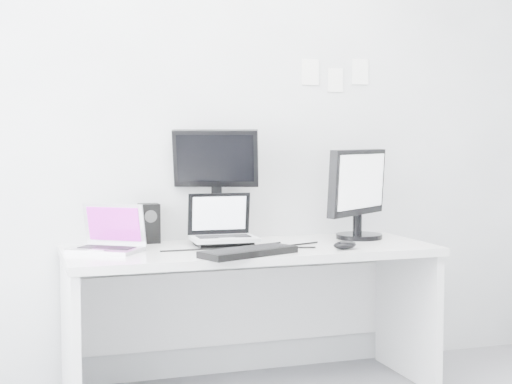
{
  "coord_description": "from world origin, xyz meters",
  "views": [
    {
      "loc": [
        -1.14,
        -2.29,
        1.26
      ],
      "look_at": [
        0.02,
        1.23,
        1.0
      ],
      "focal_mm": 53.76,
      "sensor_mm": 36.0,
      "label": 1
    }
  ],
  "objects": [
    {
      "name": "back_wall",
      "position": [
        0.0,
        1.6,
        1.35
      ],
      "size": [
        3.6,
        0.0,
        3.6
      ],
      "primitive_type": "plane",
      "rotation": [
        1.57,
        0.0,
        0.0
      ],
      "color": "silver",
      "rests_on": "ground"
    },
    {
      "name": "desk",
      "position": [
        0.0,
        1.25,
        0.36
      ],
      "size": [
        1.8,
        0.7,
        0.73
      ],
      "primitive_type": "cube",
      "color": "silver",
      "rests_on": "ground"
    },
    {
      "name": "macbook",
      "position": [
        -0.7,
        1.29,
        0.85
      ],
      "size": [
        0.39,
        0.37,
        0.23
      ],
      "primitive_type": "cube",
      "rotation": [
        0.0,
        0.0,
        -0.61
      ],
      "color": "#A9A9AD",
      "rests_on": "desk"
    },
    {
      "name": "speaker",
      "position": [
        -0.45,
        1.55,
        0.83
      ],
      "size": [
        0.12,
        0.12,
        0.2
      ],
      "primitive_type": "cube",
      "rotation": [
        0.0,
        0.0,
        0.26
      ],
      "color": "black",
      "rests_on": "desk"
    },
    {
      "name": "dell_laptop",
      "position": [
        -0.12,
        1.32,
        0.86
      ],
      "size": [
        0.33,
        0.26,
        0.26
      ],
      "primitive_type": "cube",
      "rotation": [
        0.0,
        0.0,
        -0.04
      ],
      "color": "#B8BCC0",
      "rests_on": "desk"
    },
    {
      "name": "rear_monitor",
      "position": [
        -0.11,
        1.5,
        1.03
      ],
      "size": [
        0.46,
        0.31,
        0.59
      ],
      "primitive_type": "cube",
      "rotation": [
        0.0,
        0.0,
        -0.38
      ],
      "color": "black",
      "rests_on": "desk"
    },
    {
      "name": "samsung_monitor",
      "position": [
        0.64,
        1.36,
        0.98
      ],
      "size": [
        0.58,
        0.51,
        0.49
      ],
      "primitive_type": "cube",
      "rotation": [
        0.0,
        0.0,
        0.63
      ],
      "color": "black",
      "rests_on": "desk"
    },
    {
      "name": "keyboard",
      "position": [
        -0.1,
        0.99,
        0.75
      ],
      "size": [
        0.49,
        0.32,
        0.03
      ],
      "primitive_type": "cube",
      "rotation": [
        0.0,
        0.0,
        0.37
      ],
      "color": "black",
      "rests_on": "desk"
    },
    {
      "name": "mouse",
      "position": [
        0.4,
        1.02,
        0.75
      ],
      "size": [
        0.14,
        0.11,
        0.04
      ],
      "primitive_type": "ellipsoid",
      "rotation": [
        0.0,
        0.0,
        0.28
      ],
      "color": "black",
      "rests_on": "desk"
    },
    {
      "name": "wall_note_0",
      "position": [
        0.45,
        1.59,
        1.62
      ],
      "size": [
        0.1,
        0.0,
        0.14
      ],
      "primitive_type": "cube",
      "color": "white",
      "rests_on": "back_wall"
    },
    {
      "name": "wall_note_1",
      "position": [
        0.6,
        1.59,
        1.58
      ],
      "size": [
        0.09,
        0.0,
        0.13
      ],
      "primitive_type": "cube",
      "color": "white",
      "rests_on": "back_wall"
    },
    {
      "name": "wall_note_2",
      "position": [
        0.75,
        1.59,
        1.63
      ],
      "size": [
        0.1,
        0.0,
        0.14
      ],
      "primitive_type": "cube",
      "color": "white",
      "rests_on": "back_wall"
    }
  ]
}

